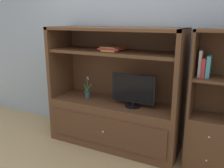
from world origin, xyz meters
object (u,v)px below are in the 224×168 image
at_px(magazine_stack, 112,48).
at_px(upright_book_row, 205,66).
at_px(media_console, 114,110).
at_px(potted_plant, 88,93).
at_px(tv_monitor, 133,90).
at_px(bookshelf_tall, 212,125).

distance_m(magazine_stack, upright_book_row, 1.09).
distance_m(media_console, potted_plant, 0.43).
xyz_separation_m(potted_plant, upright_book_row, (1.45, 0.01, 0.50)).
xyz_separation_m(tv_monitor, potted_plant, (-0.67, 0.04, -0.15)).
xyz_separation_m(media_console, magazine_stack, (-0.02, -0.01, 0.80)).
relative_size(media_console, bookshelf_tall, 1.11).
bearing_deg(potted_plant, bookshelf_tall, 0.63).
bearing_deg(tv_monitor, bookshelf_tall, 3.77).
relative_size(potted_plant, upright_book_row, 1.06).
relative_size(tv_monitor, potted_plant, 1.87).
xyz_separation_m(tv_monitor, magazine_stack, (-0.30, 0.05, 0.48)).
relative_size(media_console, magazine_stack, 6.17).
xyz_separation_m(bookshelf_tall, upright_book_row, (-0.13, -0.01, 0.64)).
bearing_deg(bookshelf_tall, upright_book_row, -176.09).
bearing_deg(media_console, upright_book_row, -0.40).
height_order(tv_monitor, potted_plant, tv_monitor).
height_order(potted_plant, magazine_stack, magazine_stack).
distance_m(media_console, magazine_stack, 0.80).
bearing_deg(tv_monitor, media_console, 168.36).
xyz_separation_m(potted_plant, bookshelf_tall, (1.58, 0.02, -0.14)).
xyz_separation_m(media_console, potted_plant, (-0.39, -0.02, 0.17)).
height_order(media_console, tv_monitor, media_console).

